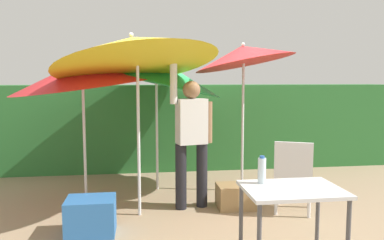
# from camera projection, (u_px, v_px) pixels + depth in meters

# --- Properties ---
(ground_plane) EXTENTS (24.00, 24.00, 0.00)m
(ground_plane) POSITION_uv_depth(u_px,v_px,m) (195.00, 211.00, 4.74)
(ground_plane) COLOR #9E8466
(hedge_row) EXTENTS (8.00, 0.70, 1.52)m
(hedge_row) POSITION_uv_depth(u_px,v_px,m) (176.00, 127.00, 7.01)
(hedge_row) COLOR #2D7033
(hedge_row) RESTS_ON ground_plane
(umbrella_rainbow) EXTENTS (1.89, 1.86, 2.00)m
(umbrella_rainbow) POSITION_uv_depth(u_px,v_px,m) (83.00, 74.00, 4.94)
(umbrella_rainbow) COLOR silver
(umbrella_rainbow) RESTS_ON ground_plane
(umbrella_orange) EXTENTS (1.97, 1.92, 2.41)m
(umbrella_orange) POSITION_uv_depth(u_px,v_px,m) (134.00, 51.00, 4.38)
(umbrella_orange) COLOR silver
(umbrella_orange) RESTS_ON ground_plane
(umbrella_yellow) EXTENTS (1.45, 1.43, 2.26)m
(umbrella_yellow) POSITION_uv_depth(u_px,v_px,m) (243.00, 55.00, 5.39)
(umbrella_yellow) COLOR silver
(umbrella_yellow) RESTS_ON ground_plane
(umbrella_navy) EXTENTS (2.05, 2.02, 2.14)m
(umbrella_navy) POSITION_uv_depth(u_px,v_px,m) (156.00, 71.00, 5.56)
(umbrella_navy) COLOR silver
(umbrella_navy) RESTS_ON ground_plane
(person_vendor) EXTENTS (0.56, 0.29, 1.88)m
(person_vendor) POSITION_uv_depth(u_px,v_px,m) (191.00, 134.00, 4.78)
(person_vendor) COLOR black
(person_vendor) RESTS_ON ground_plane
(chair_plastic) EXTENTS (0.58, 0.58, 0.89)m
(chair_plastic) POSITION_uv_depth(u_px,v_px,m) (293.00, 172.00, 4.63)
(chair_plastic) COLOR silver
(chair_plastic) RESTS_ON ground_plane
(cooler_box) EXTENTS (0.50, 0.40, 0.38)m
(cooler_box) POSITION_uv_depth(u_px,v_px,m) (91.00, 216.00, 4.04)
(cooler_box) COLOR #2D6BB7
(cooler_box) RESTS_ON ground_plane
(crate_cardboard) EXTENTS (0.48, 0.37, 0.30)m
(crate_cardboard) POSITION_uv_depth(u_px,v_px,m) (236.00, 196.00, 4.86)
(crate_cardboard) COLOR #9E7A4C
(crate_cardboard) RESTS_ON ground_plane
(folding_table) EXTENTS (0.80, 0.60, 0.73)m
(folding_table) POSITION_uv_depth(u_px,v_px,m) (292.00, 198.00, 3.18)
(folding_table) COLOR #4C4C51
(folding_table) RESTS_ON ground_plane
(bottle_water) EXTENTS (0.07, 0.07, 0.24)m
(bottle_water) POSITION_uv_depth(u_px,v_px,m) (262.00, 170.00, 3.30)
(bottle_water) COLOR silver
(bottle_water) RESTS_ON folding_table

